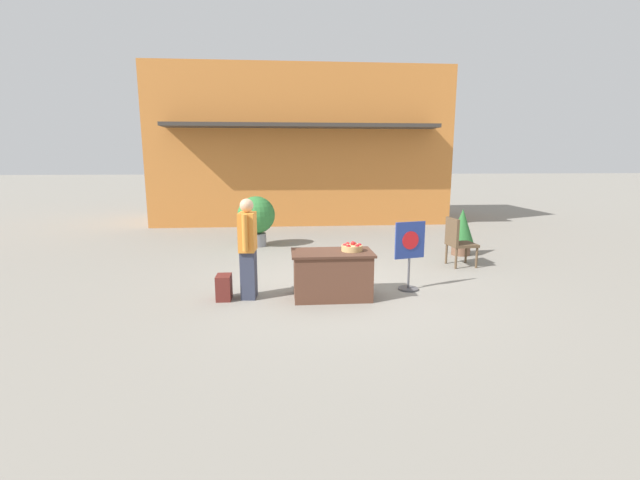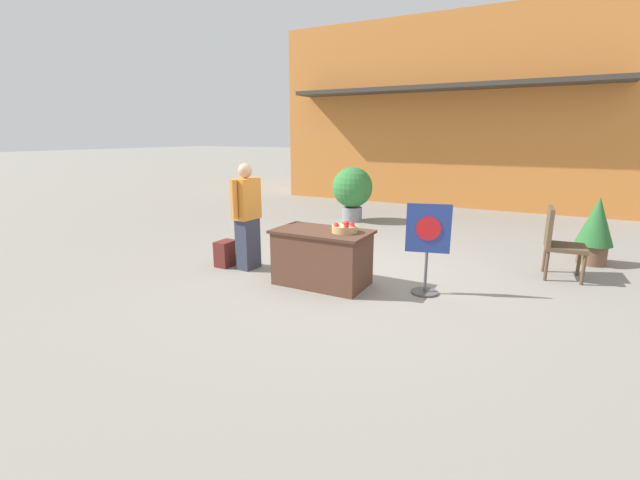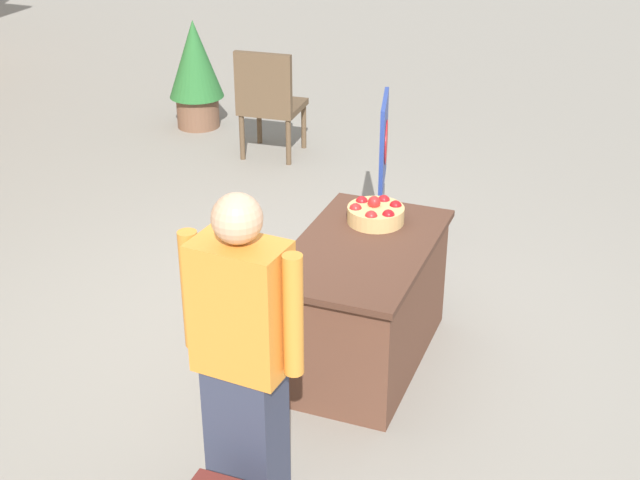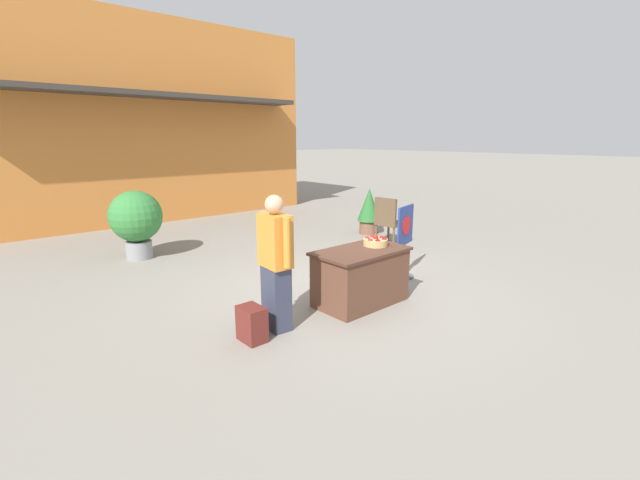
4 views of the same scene
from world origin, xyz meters
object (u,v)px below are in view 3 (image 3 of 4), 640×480
object	(u,v)px
apple_basket	(376,213)
patio_chair	(269,99)
display_table	(361,303)
potted_plant_far_right	(195,70)
person_visitor	(244,359)
poster_board	(383,173)

from	to	relation	value
apple_basket	patio_chair	distance (m)	3.25
display_table	potted_plant_far_right	distance (m)	4.63
person_visitor	poster_board	bearing A→B (deg)	8.59
potted_plant_far_right	apple_basket	bearing A→B (deg)	-136.84
patio_chair	person_visitor	bearing A→B (deg)	-161.36
display_table	apple_basket	world-z (taller)	apple_basket
person_visitor	poster_board	size ratio (longest dim) A/B	1.36
apple_basket	potted_plant_far_right	bearing A→B (deg)	43.16
display_table	poster_board	bearing A→B (deg)	12.63
poster_board	potted_plant_far_right	xyz separation A→B (m)	(2.10, 2.69, -0.05)
person_visitor	patio_chair	distance (m)	4.73
apple_basket	potted_plant_far_right	size ratio (longest dim) A/B	0.31
poster_board	potted_plant_far_right	distance (m)	3.41
poster_board	apple_basket	bearing A→B (deg)	-89.34
display_table	patio_chair	world-z (taller)	patio_chair
display_table	poster_board	xyz separation A→B (m)	(1.42, 0.32, 0.27)
person_visitor	potted_plant_far_right	size ratio (longest dim) A/B	1.49
poster_board	patio_chair	bearing A→B (deg)	121.92
display_table	potted_plant_far_right	bearing A→B (deg)	40.56
display_table	apple_basket	size ratio (longest dim) A/B	3.84
apple_basket	potted_plant_far_right	distance (m)	4.36
display_table	poster_board	distance (m)	1.47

